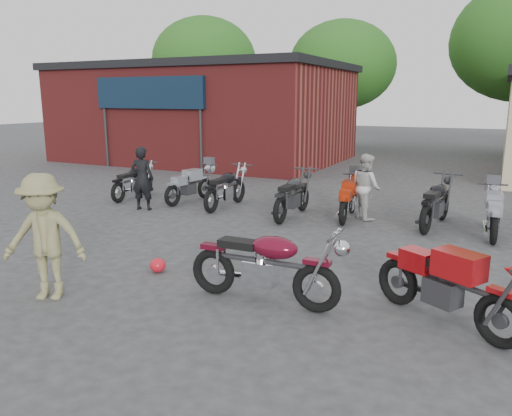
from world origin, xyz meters
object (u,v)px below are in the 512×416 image
at_px(helmet, 158,265).
at_px(row_bike_1, 190,183).
at_px(person_tan, 45,237).
at_px(row_bike_5, 436,200).
at_px(row_bike_4, 349,196).
at_px(person_dark, 142,178).
at_px(person_light, 366,186).
at_px(sportbike, 449,280).
at_px(row_bike_2, 226,186).
at_px(row_bike_6, 493,211).
at_px(row_bike_3, 293,193).
at_px(row_bike_0, 133,180).
at_px(vintage_motorcycle, 266,260).

height_order(helmet, row_bike_1, row_bike_1).
bearing_deg(person_tan, row_bike_5, 32.35).
xyz_separation_m(helmet, row_bike_4, (1.77, 5.05, 0.41)).
relative_size(person_dark, person_light, 1.05).
bearing_deg(sportbike, person_light, 144.65).
bearing_deg(row_bike_2, helmet, -163.41).
xyz_separation_m(person_dark, row_bike_2, (1.78, 1.18, -0.24)).
xyz_separation_m(sportbike, row_bike_6, (0.41, 4.85, -0.06)).
relative_size(person_dark, row_bike_2, 0.82).
distance_m(sportbike, row_bike_6, 4.87).
distance_m(helmet, row_bike_2, 5.08).
relative_size(person_light, row_bike_1, 0.84).
height_order(person_light, person_tan, person_tan).
bearing_deg(person_tan, row_bike_1, 82.38).
bearing_deg(person_dark, sportbike, 140.55).
distance_m(person_tan, row_bike_1, 6.86).
height_order(row_bike_1, row_bike_3, row_bike_3).
bearing_deg(row_bike_6, row_bike_4, 82.73).
bearing_deg(row_bike_0, row_bike_4, -91.42).
distance_m(person_light, row_bike_3, 1.72).
distance_m(person_light, row_bike_0, 6.57).
bearing_deg(row_bike_3, helmet, 172.66).
distance_m(row_bike_1, row_bike_5, 6.40).
relative_size(person_dark, row_bike_1, 0.88).
distance_m(row_bike_2, row_bike_6, 6.32).
bearing_deg(row_bike_3, row_bike_1, 82.09).
xyz_separation_m(row_bike_0, row_bike_4, (6.19, 0.31, -0.00)).
xyz_separation_m(row_bike_1, row_bike_4, (4.44, 0.04, -0.00)).
height_order(person_tan, row_bike_3, person_tan).
height_order(person_tan, row_bike_2, person_tan).
distance_m(sportbike, row_bike_0, 10.07).
bearing_deg(vintage_motorcycle, row_bike_0, 140.65).
height_order(person_tan, row_bike_6, person_tan).
height_order(sportbike, row_bike_2, sportbike).
xyz_separation_m(vintage_motorcycle, row_bike_3, (-1.60, 4.97, -0.03)).
bearing_deg(row_bike_6, row_bike_5, 72.62).
xyz_separation_m(vintage_motorcycle, row_bike_4, (-0.36, 5.41, -0.09)).
height_order(helmet, person_tan, person_tan).
distance_m(helmet, row_bike_0, 6.49).
distance_m(row_bike_2, row_bike_4, 3.22).
relative_size(row_bike_1, row_bike_2, 0.93).
relative_size(vintage_motorcycle, person_dark, 1.33).
relative_size(row_bike_2, row_bike_5, 0.95).
height_order(vintage_motorcycle, row_bike_6, vintage_motorcycle).
xyz_separation_m(row_bike_0, row_bike_5, (8.14, 0.41, 0.07)).
relative_size(row_bike_1, row_bike_6, 0.99).
distance_m(person_dark, row_bike_6, 8.19).
distance_m(sportbike, row_bike_1, 8.71).
xyz_separation_m(sportbike, row_bike_0, (-8.89, 4.71, -0.07)).
bearing_deg(row_bike_5, row_bike_2, 100.43).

